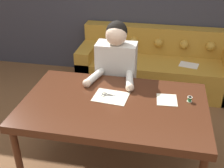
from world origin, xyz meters
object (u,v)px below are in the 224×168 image
object	(u,v)px
couch	(156,67)
scissors	(110,95)
person	(116,78)
dining_table	(114,109)
thread_spool	(190,99)

from	to	relation	value
couch	scissors	bearing A→B (deg)	-102.59
person	couch	bearing A→B (deg)	70.45
dining_table	scissors	distance (m)	0.14
dining_table	scissors	world-z (taller)	scissors
dining_table	person	size ratio (longest dim) A/B	1.25
person	scissors	world-z (taller)	person
thread_spool	scissors	bearing A→B (deg)	-176.98
couch	thread_spool	world-z (taller)	couch
scissors	thread_spool	bearing A→B (deg)	3.02
couch	scissors	xyz separation A→B (m)	(-0.36, -1.60, 0.44)
person	thread_spool	size ratio (longest dim) A/B	28.23
person	thread_spool	xyz separation A→B (m)	(0.73, -0.46, 0.11)
dining_table	thread_spool	size ratio (longest dim) A/B	35.35
person	thread_spool	world-z (taller)	person
couch	scissors	world-z (taller)	couch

